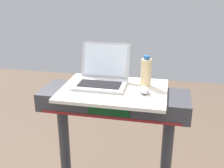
% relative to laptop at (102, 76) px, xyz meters
% --- Properties ---
extents(desk_board, '(0.63, 0.46, 0.02)m').
position_rel_laptop_xyz_m(desk_board, '(0.09, -0.07, -0.06)').
color(desk_board, beige).
rests_on(desk_board, treadmill_base).
extents(laptop, '(0.31, 0.29, 0.24)m').
position_rel_laptop_xyz_m(laptop, '(0.00, 0.00, 0.00)').
color(laptop, '#B7B7BC').
rests_on(laptop, desk_board).
extents(computer_mouse, '(0.09, 0.11, 0.03)m').
position_rel_laptop_xyz_m(computer_mouse, '(0.27, -0.10, -0.03)').
color(computer_mouse, '#B2B2B7').
rests_on(computer_mouse, desk_board).
extents(water_bottle, '(0.06, 0.06, 0.19)m').
position_rel_laptop_xyz_m(water_bottle, '(0.27, 0.02, 0.04)').
color(water_bottle, beige).
rests_on(water_bottle, desk_board).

